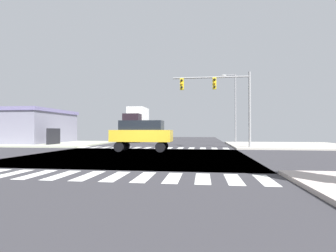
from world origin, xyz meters
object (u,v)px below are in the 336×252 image
Objects in this scene: street_lamp at (233,102)px; suv_farside_1 at (142,133)px; box_truck_queued_1 at (137,123)px; bank_building at (8,127)px; pickup_nearside_1 at (160,132)px; traffic_signal_mast at (219,92)px.

street_lamp is 1.84× the size of suv_farside_1.
suv_farside_1 is 0.64× the size of box_truck_queued_1.
box_truck_queued_1 is at bearing 25.05° from bank_building.
pickup_nearside_1 is 0.71× the size of box_truck_queued_1.
suv_farside_1 is at bearing -148.18° from traffic_signal_mast.
box_truck_queued_1 is at bearing 130.62° from traffic_signal_mast.
traffic_signal_mast is 16.60m from box_truck_queued_1.
pickup_nearside_1 is (-10.69, 32.58, -3.66)m from traffic_signal_mast.
box_truck_queued_1 is at bearing 165.23° from street_lamp.
traffic_signal_mast is 9.33m from street_lamp.
bank_building is (-27.39, -3.34, -2.98)m from street_lamp.
bank_building reaches higher than pickup_nearside_1.
bank_building reaches higher than suv_farside_1.
pickup_nearside_1 is 36.65m from suv_farside_1.
pickup_nearside_1 is at bearing 61.73° from bank_building.
street_lamp reaches higher than traffic_signal_mast.
box_truck_queued_1 is (0.00, -20.11, 1.27)m from pickup_nearside_1.
street_lamp is 1.17× the size of box_truck_queued_1.
street_lamp is 1.66× the size of pickup_nearside_1.
traffic_signal_mast is 0.45× the size of bank_building.
traffic_signal_mast is 25.95m from bank_building.
suv_farside_1 is (19.05, -9.50, -0.65)m from bank_building.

